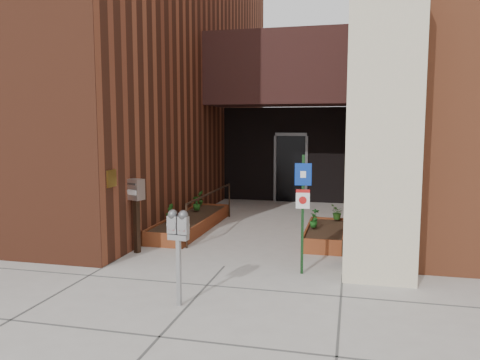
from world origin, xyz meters
The scene contains 15 objects.
ground centered at (0.00, 0.00, 0.00)m, with size 80.00×80.00×0.00m, color #9E9991.
architecture centered at (-0.18, 6.89, 4.98)m, with size 20.00×14.60×10.00m.
planter_left centered at (-1.55, 2.70, 0.13)m, with size 0.90×3.60×0.30m.
planter_right centered at (1.60, 2.20, 0.13)m, with size 0.80×2.20×0.30m.
handrail centered at (-1.05, 2.65, 0.75)m, with size 0.04×3.34×0.90m.
parking_meter centered at (-0.12, -1.85, 1.02)m, with size 0.30×0.15×1.31m.
sign_post centered at (1.34, -0.09, 1.20)m, with size 0.27×0.07×1.95m.
payment_dropbox centered at (-1.85, 0.46, 1.02)m, with size 0.34×0.29×1.42m.
shrub_left_a centered at (-1.25, 1.10, 0.50)m, with size 0.36×0.36×0.40m, color #275317.
shrub_left_b centered at (-1.85, 2.09, 0.49)m, with size 0.21×0.21×0.38m, color #23601B.
shrub_left_c centered at (-1.69, 3.49, 0.48)m, with size 0.20×0.20×0.36m, color #215C1A.
shrub_left_d centered at (-1.85, 4.30, 0.49)m, with size 0.20×0.20×0.39m, color #245B1A.
shrub_right_a centered at (1.35, 2.14, 0.45)m, with size 0.17×0.17×0.30m, color #185317.
shrub_right_b centered at (1.35, 2.68, 0.46)m, with size 0.16×0.16×0.31m, color #1B6121.
shrub_right_c centered at (1.80, 3.10, 0.47)m, with size 0.30×0.30×0.34m, color #224F16.
Camera 1 is at (2.10, -7.57, 2.41)m, focal length 35.00 mm.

